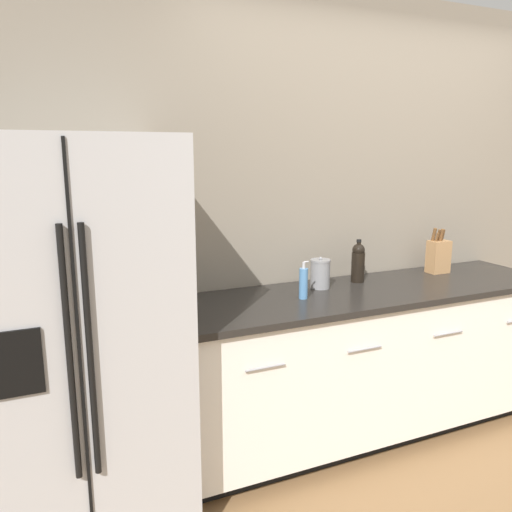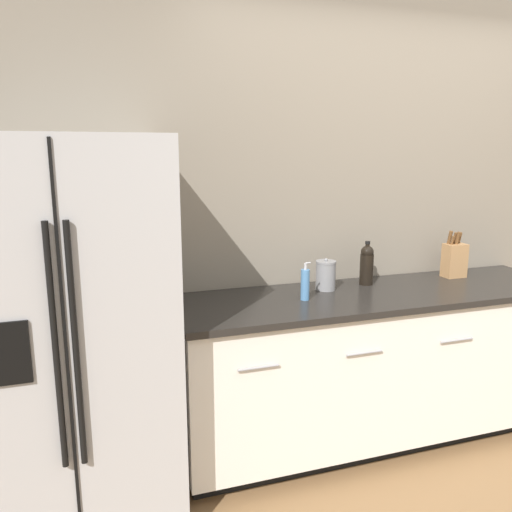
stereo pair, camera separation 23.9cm
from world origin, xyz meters
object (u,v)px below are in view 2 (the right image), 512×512
(wine_bottle, at_px, (367,264))
(soap_dispenser, at_px, (305,284))
(knife_block, at_px, (454,259))
(steel_canister, at_px, (326,275))
(refrigerator, at_px, (71,334))

(wine_bottle, height_order, soap_dispenser, wine_bottle)
(knife_block, height_order, steel_canister, knife_block)
(soap_dispenser, xyz_separation_m, steel_canister, (0.19, 0.15, -0.00))
(knife_block, bearing_deg, soap_dispenser, -171.17)
(soap_dispenser, height_order, steel_canister, soap_dispenser)
(soap_dispenser, bearing_deg, wine_bottle, 20.75)
(refrigerator, xyz_separation_m, knife_block, (2.26, 0.23, 0.15))
(refrigerator, height_order, wine_bottle, refrigerator)
(refrigerator, bearing_deg, steel_canister, 8.60)
(refrigerator, height_order, knife_block, refrigerator)
(knife_block, relative_size, steel_canister, 1.61)
(soap_dispenser, bearing_deg, steel_canister, 37.85)
(refrigerator, xyz_separation_m, steel_canister, (1.36, 0.21, 0.12))
(soap_dispenser, bearing_deg, refrigerator, -177.23)
(refrigerator, bearing_deg, wine_bottle, 8.16)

